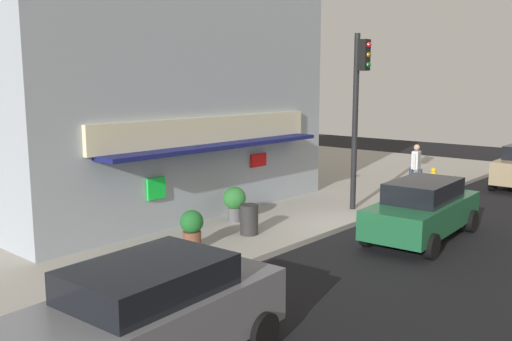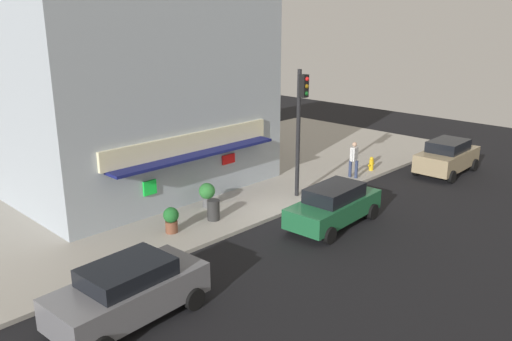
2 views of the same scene
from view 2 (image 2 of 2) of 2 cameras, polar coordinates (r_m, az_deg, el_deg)
ground_plane at (r=21.60m, az=2.94°, el=-4.95°), size 48.48×48.48×0.00m
sidewalk at (r=25.88m, az=-7.51°, el=-1.15°), size 32.32×12.54×0.15m
corner_building at (r=24.57m, az=-12.80°, el=7.90°), size 11.20×8.33×8.44m
traffic_light at (r=22.54m, az=4.85°, el=5.78°), size 0.32×0.58×5.59m
fire_hydrant at (r=27.72m, az=12.44°, el=0.72°), size 0.47×0.23×0.72m
trash_can at (r=20.72m, az=-4.65°, el=-4.30°), size 0.49×0.49×0.82m
pedestrian at (r=26.16m, az=10.60°, el=1.33°), size 0.57×0.51×1.80m
potted_plant_by_doorway at (r=22.01m, az=-5.35°, el=-2.43°), size 0.68×0.68×1.04m
potted_plant_by_window at (r=19.71m, az=-9.21°, el=-5.20°), size 0.58×0.58×0.98m
parked_car_grey at (r=14.78m, az=-13.71°, el=-12.61°), size 4.38×2.31×1.67m
parked_car_green at (r=20.60m, az=8.48°, el=-3.74°), size 4.52×2.12×1.62m
parked_car_tan at (r=28.67m, az=20.07°, el=1.44°), size 4.13×2.14×1.74m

